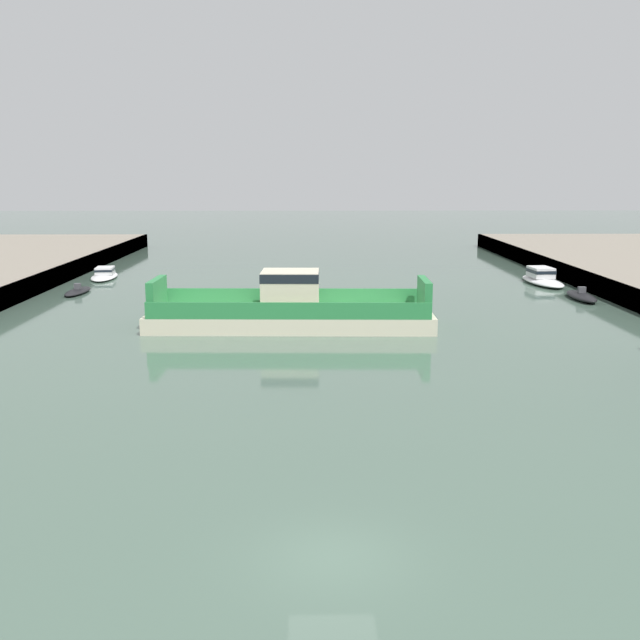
{
  "coord_description": "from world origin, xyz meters",
  "views": [
    {
      "loc": [
        -0.64,
        -18.58,
        10.2
      ],
      "look_at": [
        0.0,
        23.5,
        2.0
      ],
      "focal_mm": 41.89,
      "sensor_mm": 36.0,
      "label": 1
    }
  ],
  "objects": [
    {
      "name": "chain_ferry",
      "position": [
        -1.89,
        31.33,
        1.16
      ],
      "size": [
        19.29,
        6.57,
        3.86
      ],
      "color": "beige",
      "rests_on": "ground"
    },
    {
      "name": "moored_boat_far_left",
      "position": [
        -21.22,
        56.3,
        0.39
      ],
      "size": [
        3.18,
        7.34,
        1.06
      ],
      "color": "white",
      "rests_on": "ground"
    },
    {
      "name": "moored_boat_mid_left",
      "position": [
        -20.89,
        46.3,
        0.2
      ],
      "size": [
        1.64,
        5.4,
        0.88
      ],
      "color": "black",
      "rests_on": "ground"
    },
    {
      "name": "moored_boat_near_left",
      "position": [
        22.01,
        42.23,
        0.31
      ],
      "size": [
        1.82,
        5.74,
        1.09
      ],
      "color": "black",
      "rests_on": "ground"
    },
    {
      "name": "ground_plane",
      "position": [
        0.0,
        0.0,
        0.0
      ],
      "size": [
        400.0,
        400.0,
        0.0
      ],
      "primitive_type": "plane",
      "color": "#4C6656"
    },
    {
      "name": "moored_boat_near_right",
      "position": [
        21.55,
        51.44,
        0.58
      ],
      "size": [
        3.24,
        8.19,
        1.56
      ],
      "color": "white",
      "rests_on": "ground"
    }
  ]
}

